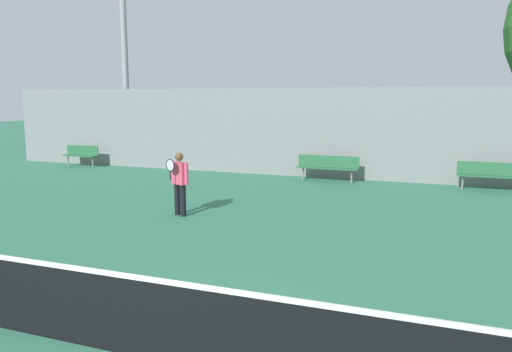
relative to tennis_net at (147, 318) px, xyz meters
The scene contains 7 objects.
tennis_net is the anchor object (origin of this frame).
tennis_player 6.97m from the tennis_net, 116.61° to the left, with size 0.58×0.50×1.57m.
bench_courtside_near 13.38m from the tennis_net, 71.28° to the left, with size 1.90×0.40×0.90m.
bench_courtside_far 17.15m from the tennis_net, 132.39° to the left, with size 1.61×0.40×0.90m.
bench_by_gate 12.70m from the tennis_net, 93.93° to the left, with size 2.16×0.40×0.90m.
light_pole_near_left 18.32m from the tennis_net, 125.82° to the left, with size 0.90×0.60×12.17m.
back_fence 13.47m from the tennis_net, 90.00° to the left, with size 30.72×0.06×3.28m.
Camera 1 is at (2.98, -4.42, 2.88)m, focal length 35.00 mm.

